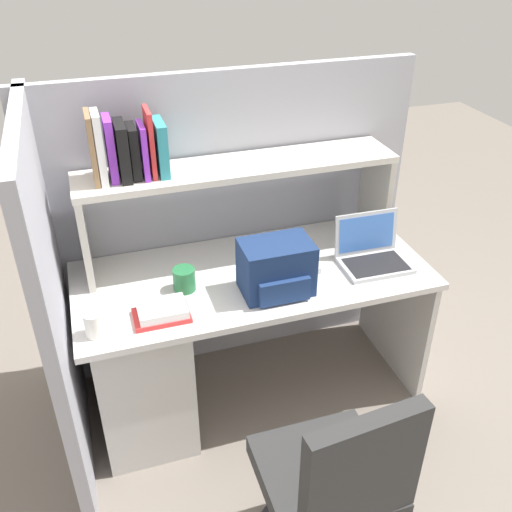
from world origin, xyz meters
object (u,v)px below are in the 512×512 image
object	(u,v)px
backpack	(277,269)
office_chair	(331,499)
computer_mouse	(310,267)
paper_cup	(94,324)
snack_canister	(184,279)
laptop	(372,253)

from	to	relation	value
backpack	office_chair	bearing A→B (deg)	-95.14
office_chair	computer_mouse	bearing A→B (deg)	-112.17
paper_cup	office_chair	world-z (taller)	office_chair
paper_cup	backpack	bearing A→B (deg)	5.01
snack_canister	office_chair	xyz separation A→B (m)	(0.30, -0.93, -0.39)
laptop	computer_mouse	bearing A→B (deg)	175.05
computer_mouse	snack_canister	bearing A→B (deg)	170.04
computer_mouse	snack_canister	size ratio (longest dim) A/B	1.01
paper_cup	snack_canister	bearing A→B (deg)	26.68
computer_mouse	office_chair	distance (m)	1.01
computer_mouse	office_chair	bearing A→B (deg)	-114.55
backpack	office_chair	distance (m)	0.92
backpack	office_chair	size ratio (longest dim) A/B	0.32
laptop	computer_mouse	world-z (taller)	laptop
snack_canister	office_chair	bearing A→B (deg)	-71.95
snack_canister	backpack	bearing A→B (deg)	-19.15
laptop	paper_cup	bearing A→B (deg)	-173.27
backpack	snack_canister	distance (m)	0.40
computer_mouse	backpack	bearing A→B (deg)	-159.80
snack_canister	office_chair	distance (m)	1.05
office_chair	backpack	bearing A→B (deg)	-100.46
backpack	paper_cup	xyz separation A→B (m)	(-0.77, -0.07, -0.06)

